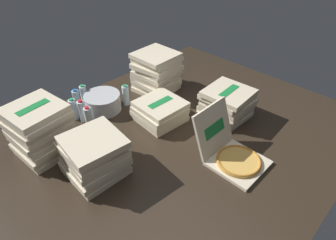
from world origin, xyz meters
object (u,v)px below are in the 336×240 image
(pizza_stack_center_near, at_px, (40,130))
(water_bottle_4, at_px, (73,109))
(pizza_stack_right_near, at_px, (227,103))
(water_bottle_0, at_px, (77,100))
(pizza_stack_right_mid, at_px, (94,156))
(water_bottle_5, at_px, (89,118))
(water_bottle_1, at_px, (82,111))
(open_pizza_box, at_px, (231,152))
(pizza_stack_center_far, at_px, (156,72))
(water_bottle_2, at_px, (84,95))
(water_bottle_3, at_px, (126,95))
(pizza_stack_right_far, at_px, (160,111))
(ice_bucket, at_px, (103,102))

(pizza_stack_center_near, distance_m, water_bottle_4, 0.45)
(pizza_stack_right_near, distance_m, water_bottle_0, 1.41)
(pizza_stack_right_mid, height_order, water_bottle_5, pizza_stack_right_mid)
(pizza_stack_right_near, relative_size, water_bottle_1, 1.93)
(open_pizza_box, height_order, water_bottle_5, open_pizza_box)
(open_pizza_box, relative_size, pizza_stack_center_far, 1.18)
(water_bottle_0, xyz_separation_m, water_bottle_4, (-0.11, -0.12, 0.00))
(water_bottle_0, xyz_separation_m, water_bottle_2, (0.09, 0.02, 0.00))
(pizza_stack_center_near, distance_m, pizza_stack_center_far, 1.27)
(water_bottle_2, height_order, water_bottle_3, same)
(water_bottle_3, height_order, water_bottle_5, same)
(pizza_stack_center_near, bearing_deg, pizza_stack_right_mid, -72.60)
(pizza_stack_right_far, distance_m, water_bottle_4, 0.78)
(water_bottle_2, bearing_deg, pizza_stack_center_near, -149.27)
(open_pizza_box, distance_m, ice_bucket, 1.29)
(pizza_stack_center_near, height_order, water_bottle_5, pizza_stack_center_near)
(pizza_stack_right_mid, height_order, pizza_stack_center_near, pizza_stack_center_near)
(ice_bucket, bearing_deg, pizza_stack_right_near, -50.52)
(pizza_stack_right_far, relative_size, water_bottle_4, 1.95)
(pizza_stack_right_mid, relative_size, pizza_stack_right_far, 1.04)
(pizza_stack_right_far, xyz_separation_m, water_bottle_5, (-0.51, 0.36, 0.01))
(pizza_stack_right_near, height_order, water_bottle_0, pizza_stack_right_near)
(water_bottle_5, bearing_deg, pizza_stack_center_far, 2.56)
(pizza_stack_right_mid, distance_m, pizza_stack_center_far, 1.24)
(pizza_stack_center_far, xyz_separation_m, water_bottle_3, (-0.40, 0.01, -0.10))
(pizza_stack_center_far, distance_m, water_bottle_2, 0.76)
(pizza_stack_right_far, bearing_deg, pizza_stack_right_near, -39.59)
(pizza_stack_center_far, xyz_separation_m, water_bottle_5, (-0.86, -0.04, -0.10))
(water_bottle_4, relative_size, water_bottle_5, 1.00)
(water_bottle_5, bearing_deg, water_bottle_4, 97.17)
(water_bottle_4, bearing_deg, water_bottle_5, -82.83)
(pizza_stack_right_far, xyz_separation_m, water_bottle_3, (-0.05, 0.42, 0.01))
(pizza_stack_right_mid, xyz_separation_m, water_bottle_3, (0.72, 0.54, -0.06))
(pizza_stack_center_far, bearing_deg, water_bottle_3, 177.99)
(water_bottle_5, bearing_deg, pizza_stack_right_mid, -118.33)
(ice_bucket, bearing_deg, water_bottle_2, 109.40)
(water_bottle_1, distance_m, water_bottle_5, 0.13)
(water_bottle_2, xyz_separation_m, water_bottle_3, (0.28, -0.29, 0.00))
(pizza_stack_right_mid, xyz_separation_m, water_bottle_0, (0.34, 0.81, -0.06))
(pizza_stack_right_near, xyz_separation_m, water_bottle_1, (-0.97, 0.89, -0.04))
(open_pizza_box, xyz_separation_m, water_bottle_4, (-0.55, 1.33, 0.03))
(pizza_stack_center_far, bearing_deg, water_bottle_4, 169.34)
(pizza_stack_center_far, bearing_deg, water_bottle_2, 156.04)
(open_pizza_box, xyz_separation_m, pizza_stack_right_far, (-0.02, 0.76, 0.02))
(open_pizza_box, height_order, water_bottle_4, open_pizza_box)
(pizza_stack_right_near, distance_m, water_bottle_2, 1.37)
(water_bottle_3, bearing_deg, pizza_stack_center_far, -2.01)
(ice_bucket, bearing_deg, water_bottle_5, -150.32)
(water_bottle_0, distance_m, water_bottle_1, 0.20)
(water_bottle_0, bearing_deg, water_bottle_3, -35.62)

